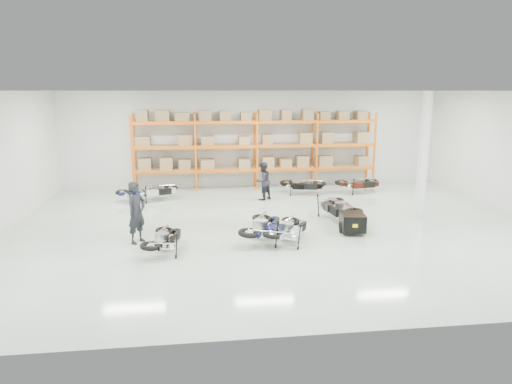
{
  "coord_description": "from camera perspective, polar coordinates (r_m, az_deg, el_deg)",
  "views": [
    {
      "loc": [
        -2.62,
        -14.61,
        4.5
      ],
      "look_at": [
        -0.73,
        0.57,
        1.1
      ],
      "focal_mm": 32.0,
      "sensor_mm": 36.0,
      "label": 1
    }
  ],
  "objects": [
    {
      "name": "moto_blue_centre",
      "position": [
        13.86,
        0.93,
        -3.86
      ],
      "size": [
        1.59,
        2.14,
        1.24
      ],
      "primitive_type": null,
      "rotation": [
        0.0,
        -0.09,
        2.76
      ],
      "color": "#070E47",
      "rests_on": "ground"
    },
    {
      "name": "moto_touring_right",
      "position": [
        16.42,
        10.2,
        -1.44
      ],
      "size": [
        1.14,
        2.02,
        1.25
      ],
      "primitive_type": null,
      "rotation": [
        0.0,
        -0.09,
        0.1
      ],
      "color": "black",
      "rests_on": "ground"
    },
    {
      "name": "structural_column",
      "position": [
        17.16,
        20.15,
        4.23
      ],
      "size": [
        0.25,
        0.25,
        4.5
      ],
      "primitive_type": "cube",
      "color": "white",
      "rests_on": "ground"
    },
    {
      "name": "person_left",
      "position": [
        14.11,
        -14.71,
        -2.51
      ],
      "size": [
        0.75,
        0.82,
        1.88
      ],
      "primitive_type": "imported",
      "rotation": [
        0.0,
        0.0,
        0.98
      ],
      "color": "black",
      "rests_on": "ground"
    },
    {
      "name": "trailer",
      "position": [
        15.01,
        11.96,
        -3.67
      ],
      "size": [
        0.86,
        1.59,
        0.65
      ],
      "rotation": [
        0.0,
        0.0,
        -0.15
      ],
      "color": "black",
      "rests_on": "ground"
    },
    {
      "name": "moto_black_far_left",
      "position": [
        13.2,
        -11.34,
        -5.34
      ],
      "size": [
        1.15,
        1.78,
        1.07
      ],
      "primitive_type": null,
      "rotation": [
        0.0,
        -0.09,
        2.93
      ],
      "color": "black",
      "rests_on": "ground"
    },
    {
      "name": "moto_back_b",
      "position": [
        19.5,
        -12.51,
        0.48
      ],
      "size": [
        1.91,
        1.34,
        1.12
      ],
      "primitive_type": null,
      "rotation": [
        0.0,
        -0.09,
        1.87
      ],
      "color": "silver",
      "rests_on": "ground"
    },
    {
      "name": "pallet_rack",
      "position": [
        21.34,
        -0.0,
        6.5
      ],
      "size": [
        11.28,
        0.98,
        3.62
      ],
      "color": "#F1600C",
      "rests_on": "ground"
    },
    {
      "name": "person_back",
      "position": [
        19.12,
        0.86,
        1.37
      ],
      "size": [
        0.99,
        0.96,
        1.6
      ],
      "primitive_type": "imported",
      "rotation": [
        0.0,
        0.0,
        3.82
      ],
      "color": "black",
      "rests_on": "ground"
    },
    {
      "name": "moto_back_c",
      "position": [
        20.32,
        5.86,
        1.24
      ],
      "size": [
        1.95,
        1.32,
        1.15
      ],
      "primitive_type": null,
      "rotation": [
        0.0,
        -0.09,
        1.31
      ],
      "color": "black",
      "rests_on": "ground"
    },
    {
      "name": "moto_back_a",
      "position": [
        19.42,
        -14.37,
        0.23
      ],
      "size": [
        1.76,
        1.15,
        1.05
      ],
      "primitive_type": null,
      "rotation": [
        0.0,
        -0.09,
        1.8
      ],
      "color": "navy",
      "rests_on": "ground"
    },
    {
      "name": "moto_silver_left",
      "position": [
        13.78,
        4.17,
        -4.16
      ],
      "size": [
        1.7,
        1.99,
        1.16
      ],
      "primitive_type": null,
      "rotation": [
        0.0,
        -0.09,
        2.59
      ],
      "color": "#AFB0B6",
      "rests_on": "ground"
    },
    {
      "name": "room",
      "position": [
        15.01,
        3.05,
        3.9
      ],
      "size": [
        18.0,
        18.0,
        18.0
      ],
      "color": "silver",
      "rests_on": "ground"
    },
    {
      "name": "moto_back_d",
      "position": [
        20.98,
        12.74,
        1.36
      ],
      "size": [
        1.87,
        1.07,
        1.16
      ],
      "primitive_type": null,
      "rotation": [
        0.0,
        -0.09,
        1.67
      ],
      "color": "#3B110B",
      "rests_on": "ground"
    }
  ]
}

